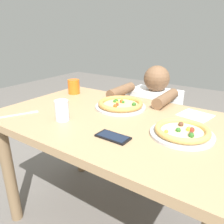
% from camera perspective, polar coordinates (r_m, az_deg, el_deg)
% --- Properties ---
extents(ground_plane, '(8.00, 8.00, 0.00)m').
position_cam_1_polar(ground_plane, '(1.61, 0.66, -27.00)').
color(ground_plane, '#66605B').
extents(dining_table, '(1.30, 0.81, 0.75)m').
position_cam_1_polar(dining_table, '(1.22, 0.78, -6.36)').
color(dining_table, tan).
rests_on(dining_table, ground).
extents(pizza_near, '(0.28, 0.28, 0.04)m').
position_cam_1_polar(pizza_near, '(1.02, 17.78, -4.90)').
color(pizza_near, '#B7B7BC').
rests_on(pizza_near, dining_table).
extents(pizza_far, '(0.30, 0.30, 0.04)m').
position_cam_1_polar(pizza_far, '(1.32, 2.23, 1.96)').
color(pizza_far, '#B7B7BC').
rests_on(pizza_far, dining_table).
extents(drink_cup_colored, '(0.08, 0.08, 0.10)m').
position_cam_1_polar(drink_cup_colored, '(1.63, -9.92, 6.53)').
color(drink_cup_colored, orange).
rests_on(drink_cup_colored, dining_table).
extents(water_cup_clear, '(0.07, 0.07, 0.11)m').
position_cam_1_polar(water_cup_clear, '(1.15, -12.92, 0.51)').
color(water_cup_clear, silver).
rests_on(water_cup_clear, dining_table).
extents(paper_napkin, '(0.19, 0.17, 0.00)m').
position_cam_1_polar(paper_napkin, '(1.28, 20.88, -0.79)').
color(paper_napkin, white).
rests_on(paper_napkin, dining_table).
extents(fork, '(0.11, 0.19, 0.00)m').
position_cam_1_polar(fork, '(1.32, -22.52, -0.49)').
color(fork, silver).
rests_on(fork, dining_table).
extents(cell_phone, '(0.15, 0.08, 0.01)m').
position_cam_1_polar(cell_phone, '(0.96, 0.25, -6.48)').
color(cell_phone, black).
rests_on(cell_phone, dining_table).
extents(diner_seated, '(0.40, 0.52, 0.95)m').
position_cam_1_polar(diner_seated, '(1.80, 10.51, -4.62)').
color(diner_seated, '#333847').
rests_on(diner_seated, ground).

